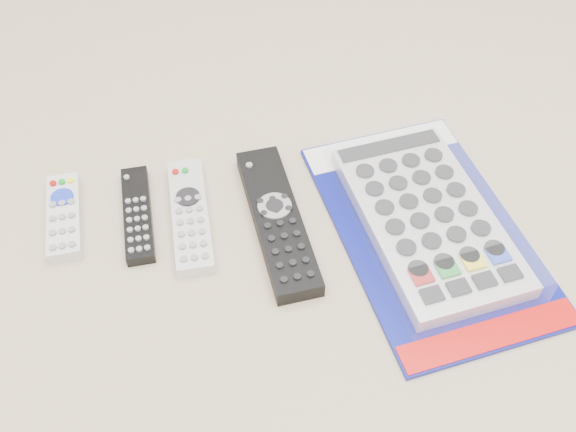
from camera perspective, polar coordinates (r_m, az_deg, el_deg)
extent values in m
plane|color=tan|center=(0.85, -2.76, 0.50)|extent=(5.00, 5.00, 0.00)
cube|color=silver|center=(0.88, -19.26, -0.03)|extent=(0.05, 0.14, 0.02)
cylinder|color=#1B36CC|center=(0.89, -19.45, 1.60)|extent=(0.03, 0.03, 0.00)
cube|color=black|center=(0.86, -13.22, 0.19)|extent=(0.04, 0.16, 0.02)
cube|color=silver|center=(0.84, -8.69, 0.11)|extent=(0.05, 0.19, 0.02)
cylinder|color=black|center=(0.85, -8.89, 1.71)|extent=(0.03, 0.03, 0.00)
cube|color=black|center=(0.82, -0.99, -0.31)|extent=(0.08, 0.25, 0.02)
cylinder|color=silver|center=(0.82, -1.20, 0.90)|extent=(0.05, 0.05, 0.00)
cube|color=navy|center=(0.84, 12.26, -1.15)|extent=(0.27, 0.39, 0.01)
cube|color=white|center=(0.93, 8.24, 6.12)|extent=(0.22, 0.08, 0.00)
cube|color=red|center=(0.77, 17.56, -10.05)|extent=(0.22, 0.07, 0.00)
cube|color=silver|center=(0.83, 12.26, -0.25)|extent=(0.19, 0.30, 0.02)
cube|color=white|center=(0.83, 12.38, 0.20)|extent=(0.21, 0.32, 0.04)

